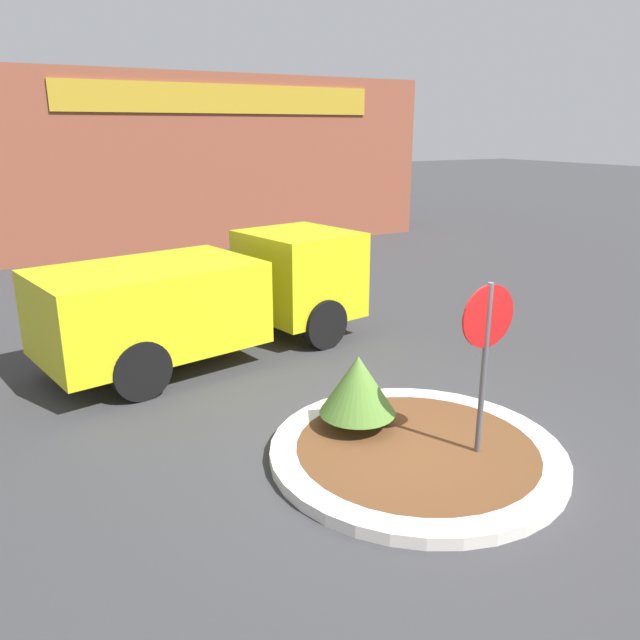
# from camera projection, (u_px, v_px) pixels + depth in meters

# --- Properties ---
(ground_plane) EXTENTS (120.00, 120.00, 0.00)m
(ground_plane) POSITION_uv_depth(u_px,v_px,m) (416.00, 457.00, 7.82)
(ground_plane) COLOR #38383A
(traffic_island) EXTENTS (3.67, 3.67, 0.15)m
(traffic_island) POSITION_uv_depth(u_px,v_px,m) (416.00, 452.00, 7.80)
(traffic_island) COLOR beige
(traffic_island) RESTS_ON ground_plane
(stop_sign) EXTENTS (0.76, 0.07, 2.28)m
(stop_sign) POSITION_uv_depth(u_px,v_px,m) (486.00, 340.00, 7.25)
(stop_sign) COLOR #4C4C51
(stop_sign) RESTS_ON ground_plane
(island_shrub) EXTENTS (1.01, 1.01, 1.00)m
(island_shrub) POSITION_uv_depth(u_px,v_px,m) (358.00, 385.00, 8.13)
(island_shrub) COLOR brown
(island_shrub) RESTS_ON traffic_island
(utility_truck) EXTENTS (6.13, 3.18, 2.05)m
(utility_truck) POSITION_uv_depth(u_px,v_px,m) (211.00, 295.00, 11.02)
(utility_truck) COLOR gold
(utility_truck) RESTS_ON ground_plane
(storefront_building) EXTENTS (15.09, 6.07, 5.67)m
(storefront_building) POSITION_uv_depth(u_px,v_px,m) (199.00, 160.00, 23.12)
(storefront_building) COLOR brown
(storefront_building) RESTS_ON ground_plane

